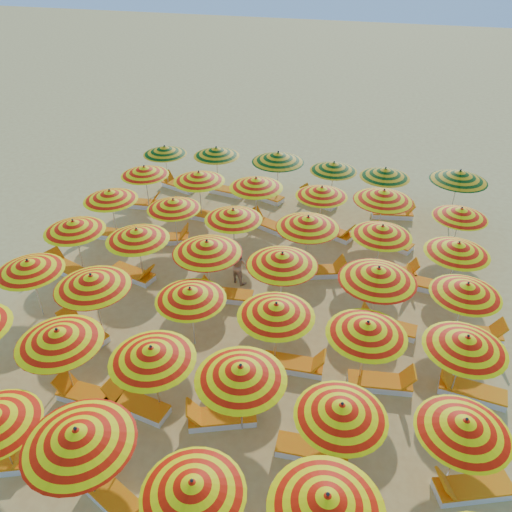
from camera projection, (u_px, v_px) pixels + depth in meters
name	position (u px, v px, depth m)	size (l,w,h in m)	color
ground	(252.00, 304.00, 16.57)	(120.00, 120.00, 0.00)	#D7B95F
umbrella_2	(78.00, 437.00, 9.79)	(2.82, 2.82, 2.41)	silver
umbrella_3	(193.00, 487.00, 9.17)	(2.26, 2.26, 2.13)	silver
umbrella_4	(327.00, 502.00, 8.80)	(2.39, 2.39, 2.29)	silver
umbrella_7	(58.00, 336.00, 12.32)	(2.64, 2.64, 2.30)	silver
umbrella_8	(152.00, 354.00, 11.89)	(2.18, 2.18, 2.25)	silver
umbrella_9	(241.00, 372.00, 11.35)	(2.32, 2.32, 2.29)	silver
umbrella_10	(341.00, 411.00, 10.59)	(2.13, 2.13, 2.16)	silver
umbrella_11	(465.00, 426.00, 10.30)	(2.65, 2.65, 2.12)	silver
umbrella_12	(29.00, 266.00, 15.06)	(2.36, 2.36, 2.18)	silver
umbrella_13	(92.00, 281.00, 14.19)	(2.48, 2.48, 2.33)	silver
umbrella_14	(190.00, 294.00, 13.95)	(2.48, 2.48, 2.15)	silver
umbrella_15	(276.00, 310.00, 13.26)	(2.62, 2.62, 2.24)	silver
umbrella_16	(367.00, 329.00, 12.66)	(2.52, 2.52, 2.22)	silver
umbrella_17	(466.00, 343.00, 12.28)	(2.35, 2.35, 2.19)	silver
umbrella_18	(74.00, 226.00, 17.01)	(2.75, 2.75, 2.21)	silver
umbrella_19	(137.00, 234.00, 16.48)	(2.12, 2.12, 2.25)	silver
umbrella_20	(207.00, 247.00, 15.65)	(2.87, 2.87, 2.36)	silver
umbrella_21	(282.00, 259.00, 15.11)	(2.49, 2.49, 2.34)	silver
umbrella_22	(378.00, 274.00, 14.34)	(2.76, 2.76, 2.42)	silver
umbrella_23	(467.00, 289.00, 14.15)	(2.65, 2.65, 2.14)	silver
umbrella_24	(110.00, 195.00, 18.97)	(2.46, 2.46, 2.20)	silver
umbrella_25	(174.00, 204.00, 18.50)	(2.64, 2.64, 2.13)	silver
umbrella_26	(233.00, 214.00, 17.70)	(2.76, 2.76, 2.20)	silver
umbrella_27	(308.00, 222.00, 16.98)	(2.51, 2.51, 2.35)	silver
umbrella_28	(382.00, 231.00, 16.79)	(2.43, 2.43, 2.18)	silver
umbrella_29	(458.00, 248.00, 15.87)	(2.73, 2.73, 2.19)	silver
umbrella_30	(144.00, 171.00, 20.97)	(2.18, 2.18, 2.15)	silver
umbrella_31	(199.00, 177.00, 20.28)	(2.46, 2.46, 2.24)	silver
umbrella_32	(256.00, 183.00, 19.70)	(2.43, 2.43, 2.29)	silver
umbrella_33	(322.00, 192.00, 19.30)	(2.38, 2.38, 2.16)	silver
umbrella_34	(384.00, 195.00, 18.62)	(2.53, 2.53, 2.37)	silver
umbrella_35	(461.00, 213.00, 18.00)	(2.12, 2.12, 2.09)	silver
umbrella_36	(165.00, 150.00, 22.93)	(2.04, 2.04, 2.13)	silver
umbrella_37	(216.00, 152.00, 22.56)	(2.71, 2.71, 2.22)	silver
umbrella_38	(278.00, 157.00, 21.57)	(2.38, 2.38, 2.42)	silver
umbrella_39	(334.00, 167.00, 21.32)	(2.38, 2.38, 2.15)	silver
umbrella_40	(385.00, 173.00, 20.67)	(2.61, 2.61, 2.21)	silver
umbrella_41	(459.00, 176.00, 19.98)	(2.96, 2.96, 2.42)	silver
lounger_2	(119.00, 503.00, 10.71)	(1.82, 1.19, 0.69)	white
lounger_5	(88.00, 395.00, 13.16)	(1.74, 0.61, 0.69)	white
lounger_6	(136.00, 404.00, 12.91)	(1.80, 0.83, 0.69)	white
lounger_7	(220.00, 417.00, 12.57)	(1.82, 1.20, 0.69)	white
lounger_8	(314.00, 450.00, 11.80)	(1.77, 0.69, 0.69)	white
lounger_9	(471.00, 488.00, 10.99)	(1.82, 1.20, 0.69)	white
lounger_10	(83.00, 331.00, 15.25)	(1.83, 1.13, 0.69)	white
lounger_11	(295.00, 365.00, 14.08)	(1.76, 0.68, 0.69)	white
lounger_12	(381.00, 382.00, 13.53)	(1.80, 0.85, 0.69)	white
lounger_13	(470.00, 391.00, 13.29)	(1.78, 0.76, 0.69)	white
lounger_14	(67.00, 268.00, 18.04)	(1.83, 1.11, 0.69)	white
lounger_15	(133.00, 274.00, 17.74)	(1.82, 0.97, 0.69)	white
lounger_16	(226.00, 295.00, 16.74)	(1.79, 0.77, 0.69)	white
lounger_17	(386.00, 326.00, 15.42)	(1.78, 0.75, 0.69)	white
lounger_18	(474.00, 334.00, 15.13)	(1.80, 0.86, 0.69)	white
lounger_19	(104.00, 233.00, 20.11)	(1.77, 0.71, 0.69)	white
lounger_20	(168.00, 238.00, 19.76)	(1.83, 1.12, 0.69)	white
lounger_21	(321.00, 271.00, 17.87)	(1.83, 1.15, 0.69)	white
lounger_22	(393.00, 273.00, 17.79)	(1.81, 0.92, 0.69)	white
lounger_23	(428.00, 285.00, 17.19)	(1.79, 0.78, 0.69)	white
lounger_24	(141.00, 203.00, 22.24)	(1.78, 0.76, 0.69)	white
lounger_25	(190.00, 212.00, 21.54)	(1.78, 0.74, 0.69)	white
lounger_26	(268.00, 225.00, 20.64)	(1.82, 1.20, 0.69)	white
lounger_27	(333.00, 232.00, 20.14)	(1.82, 1.22, 0.69)	white
lounger_28	(390.00, 241.00, 19.56)	(1.82, 1.24, 0.69)	white
lounger_29	(178.00, 185.00, 23.78)	(1.83, 1.07, 0.69)	white
lounger_30	(229.00, 191.00, 23.27)	(1.80, 0.81, 0.69)	white
lounger_31	(265.00, 196.00, 22.85)	(1.83, 1.13, 0.69)	white
lounger_32	(318.00, 200.00, 22.49)	(1.82, 1.21, 0.69)	white
lounger_33	(393.00, 214.00, 21.45)	(1.81, 0.89, 0.69)	white
beachgoer_b	(238.00, 265.00, 17.25)	(0.69, 0.54, 1.41)	tan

